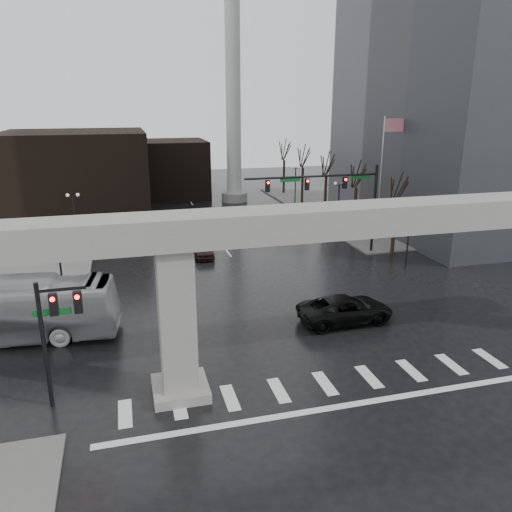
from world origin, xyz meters
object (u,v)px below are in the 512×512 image
object	(u,v)px
city_bus	(1,311)
far_car	(203,249)
signal_mast_arm	(336,191)
pickup_truck	(345,309)

from	to	relation	value
city_bus	far_car	distance (m)	19.09
city_bus	far_car	size ratio (longest dim) A/B	3.13
signal_mast_arm	pickup_truck	world-z (taller)	signal_mast_arm
signal_mast_arm	far_car	xyz separation A→B (m)	(-11.42, 2.63, -5.12)
signal_mast_arm	far_car	world-z (taller)	signal_mast_arm
pickup_truck	city_bus	distance (m)	20.48
far_car	signal_mast_arm	bearing A→B (deg)	-10.55
pickup_truck	signal_mast_arm	bearing A→B (deg)	-22.18
pickup_truck	city_bus	xyz separation A→B (m)	(-20.26, 2.85, 0.98)
city_bus	signal_mast_arm	bearing A→B (deg)	-60.11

